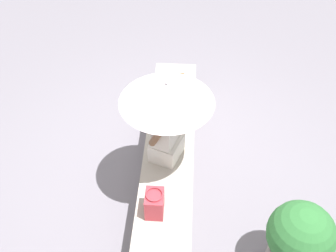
{
  "coord_description": "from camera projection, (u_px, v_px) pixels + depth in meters",
  "views": [
    {
      "loc": [
        3.03,
        0.18,
        3.68
      ],
      "look_at": [
        0.08,
        -0.01,
        0.81
      ],
      "focal_mm": 43.37,
      "sensor_mm": 36.0,
      "label": 1
    }
  ],
  "objects": [
    {
      "name": "ground_plane",
      "position": [
        169.0,
        171.0,
        4.74
      ],
      "size": [
        14.0,
        14.0,
        0.0
      ],
      "primitive_type": "plane",
      "color": "slate"
    },
    {
      "name": "stone_bench",
      "position": [
        169.0,
        158.0,
        4.58
      ],
      "size": [
        3.0,
        0.53,
        0.46
      ],
      "primitive_type": "cube",
      "color": "#A8A093",
      "rests_on": "ground"
    },
    {
      "name": "person_seated",
      "position": [
        167.0,
        129.0,
        4.04
      ],
      "size": [
        0.51,
        0.38,
        0.9
      ],
      "color": "beige",
      "rests_on": "stone_bench"
    },
    {
      "name": "parasol",
      "position": [
        167.0,
        93.0,
        3.6
      ],
      "size": [
        0.88,
        0.88,
        1.05
      ],
      "color": "#B7B7BC",
      "rests_on": "stone_bench"
    },
    {
      "name": "handbag_black",
      "position": [
        155.0,
        203.0,
        3.7
      ],
      "size": [
        0.21,
        0.17,
        0.28
      ],
      "color": "#B2333D",
      "rests_on": "stone_bench"
    },
    {
      "name": "tote_bag_canvas",
      "position": [
        179.0,
        86.0,
        4.94
      ],
      "size": [
        0.23,
        0.17,
        0.26
      ],
      "color": "brown",
      "rests_on": "stone_bench"
    },
    {
      "name": "magazine",
      "position": [
        176.0,
        124.0,
        4.63
      ],
      "size": [
        0.3,
        0.23,
        0.01
      ],
      "primitive_type": "cube",
      "rotation": [
        0.0,
        0.0,
        -0.13
      ],
      "color": "gold",
      "rests_on": "stone_bench"
    },
    {
      "name": "planter_near",
      "position": [
        298.0,
        241.0,
        3.56
      ],
      "size": [
        0.59,
        0.59,
        0.88
      ],
      "color": "gray",
      "rests_on": "ground"
    }
  ]
}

